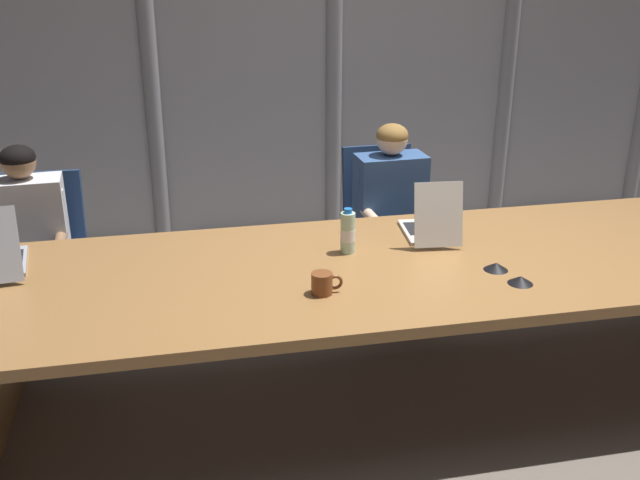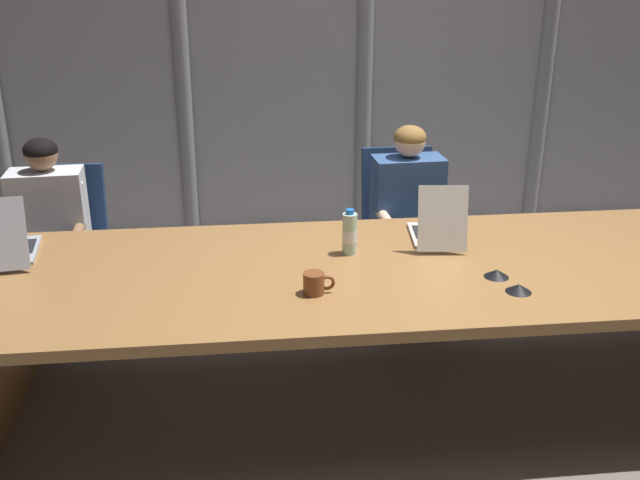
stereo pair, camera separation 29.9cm
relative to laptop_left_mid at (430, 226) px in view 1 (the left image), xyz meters
name	(u,v)px [view 1 (the left image)]	position (x,y,z in m)	size (l,w,h in m)	color
ground_plane	(446,391)	(0.03, -0.26, -0.80)	(13.20, 13.20, 0.00)	#6B6056
conference_table	(454,282)	(0.03, -0.26, -0.19)	(4.77, 1.23, 0.73)	olive
curtain_backdrop	(339,27)	(0.03, 2.14, 0.75)	(6.60, 0.17, 3.09)	#9999A0
laptop_left_mid	(430,226)	(0.00, 0.00, 0.00)	(0.27, 0.42, 0.32)	beige
office_chair_left_end	(48,276)	(-1.98, 0.83, -0.46)	(0.60, 0.60, 0.90)	navy
office_chair_left_mid	(383,246)	(0.02, 0.83, -0.44)	(0.60, 0.60, 0.95)	navy
person_left_end	(28,238)	(-2.02, 0.67, -0.16)	(0.43, 0.56, 1.12)	silver
person_left_mid	(395,210)	(0.03, 0.68, -0.15)	(0.43, 0.56, 1.14)	#335184
water_bottle_primary	(348,233)	(-0.45, -0.10, 0.04)	(0.07, 0.07, 0.22)	#ADD1B2
coffee_mug_near	(323,283)	(-0.65, -0.51, -0.02)	(0.13, 0.09, 0.09)	brown
conference_mic_middle	(521,280)	(0.20, -0.59, -0.04)	(0.11, 0.11, 0.04)	black
conference_mic_right_side	(496,266)	(0.16, -0.43, -0.04)	(0.11, 0.11, 0.04)	black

